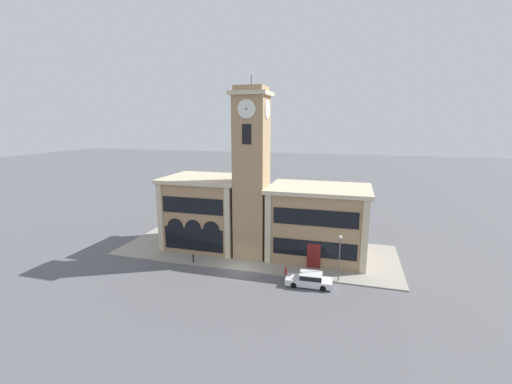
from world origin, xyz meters
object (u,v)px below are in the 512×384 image
at_px(street_lamp, 340,251).
at_px(fire_hydrant, 286,271).
at_px(parked_car_near, 310,279).
at_px(bollard, 193,258).

bearing_deg(street_lamp, fire_hydrant, -179.95).
xyz_separation_m(parked_car_near, street_lamp, (2.76, 1.66, 2.75)).
height_order(parked_car_near, bollard, parked_car_near).
distance_m(street_lamp, bollard, 16.87).
bearing_deg(parked_car_near, street_lamp, -151.27).
distance_m(parked_car_near, street_lamp, 4.24).
bearing_deg(fire_hydrant, parked_car_near, -30.69).
bearing_deg(street_lamp, bollard, 179.19).
xyz_separation_m(street_lamp, bollard, (-16.63, 0.23, -2.81)).
xyz_separation_m(parked_car_near, bollard, (-13.87, 1.89, -0.06)).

